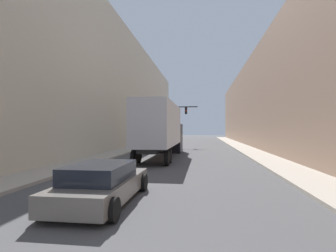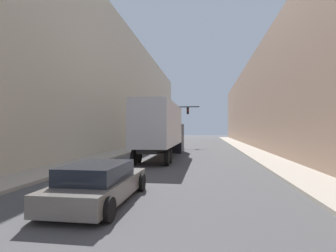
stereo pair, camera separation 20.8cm
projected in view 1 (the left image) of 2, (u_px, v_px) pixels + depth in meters
name	position (u px, v px, depth m)	size (l,w,h in m)	color
sidewalk_right	(245.00, 149.00, 30.09)	(2.35, 80.00, 0.15)	#B2A899
sidewalk_left	(135.00, 148.00, 31.80)	(2.35, 80.00, 0.15)	#B2A899
building_right	(283.00, 98.00, 29.61)	(6.00, 80.00, 11.63)	#997A66
building_left	(103.00, 87.00, 32.43)	(6.00, 80.00, 15.08)	beige
semi_truck	(162.00, 129.00, 21.52)	(2.46, 12.30, 4.28)	silver
sedan_car	(102.00, 183.00, 8.34)	(2.11, 4.68, 1.26)	slate
traffic_signal_gantry	(165.00, 117.00, 35.00)	(6.24, 0.35, 5.57)	black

